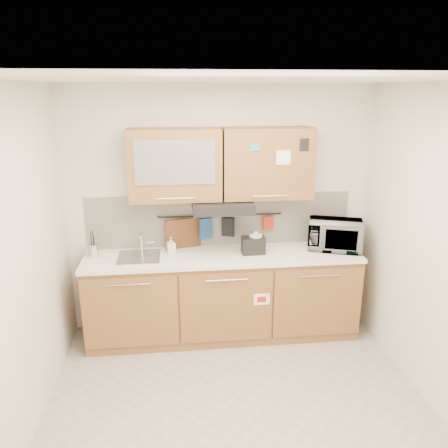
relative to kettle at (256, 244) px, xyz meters
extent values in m
plane|color=#9E9993|center=(-0.34, -1.20, -1.01)|extent=(3.20, 3.20, 0.00)
plane|color=white|center=(-0.34, -1.20, 1.59)|extent=(3.20, 3.20, 0.00)
plane|color=silver|center=(-0.34, 0.30, 0.29)|extent=(3.20, 0.00, 3.20)
plane|color=silver|center=(-1.94, -1.20, 0.29)|extent=(0.00, 3.00, 3.00)
plane|color=silver|center=(1.26, -1.20, 0.29)|extent=(0.00, 3.00, 3.00)
cube|color=olive|center=(-0.34, 0.00, -0.57)|extent=(2.80, 0.60, 0.88)
cube|color=black|center=(-0.34, 0.00, -0.96)|extent=(2.80, 0.54, 0.10)
cube|color=brown|center=(-1.27, -0.31, -0.54)|extent=(0.91, 0.02, 0.74)
cylinder|color=silver|center=(-1.27, -0.33, -0.23)|extent=(0.41, 0.01, 0.01)
cube|color=brown|center=(-0.34, -0.31, -0.54)|extent=(0.91, 0.02, 0.74)
cylinder|color=silver|center=(-0.34, -0.33, -0.23)|extent=(0.41, 0.01, 0.01)
cube|color=brown|center=(0.59, -0.31, -0.54)|extent=(0.91, 0.02, 0.74)
cylinder|color=silver|center=(0.59, -0.33, -0.23)|extent=(0.41, 0.01, 0.01)
cube|color=white|center=(-0.34, -0.01, -0.11)|extent=(2.82, 0.62, 0.04)
cube|color=silver|center=(-0.34, 0.29, 0.19)|extent=(2.80, 0.02, 0.56)
cube|color=olive|center=(-0.80, 0.13, 0.82)|extent=(0.90, 0.35, 0.70)
cube|color=silver|center=(-0.80, -0.06, 0.87)|extent=(0.76, 0.02, 0.42)
cube|color=brown|center=(0.12, 0.13, 0.82)|extent=(0.90, 0.35, 0.70)
cube|color=white|center=(0.24, -0.05, 0.90)|extent=(0.14, 0.00, 0.14)
cube|color=black|center=(-0.34, 0.05, 0.41)|extent=(0.60, 0.46, 0.10)
cube|color=silver|center=(-1.19, 0.00, -0.10)|extent=(0.42, 0.40, 0.03)
cylinder|color=silver|center=(-1.17, 0.16, 0.03)|extent=(0.03, 0.03, 0.24)
cylinder|color=silver|center=(-1.17, 0.08, 0.13)|extent=(0.02, 0.18, 0.02)
cylinder|color=black|center=(-0.34, 0.25, 0.25)|extent=(1.30, 0.02, 0.02)
cylinder|color=silver|center=(-1.64, 0.07, -0.02)|extent=(0.12, 0.12, 0.14)
cylinder|color=black|center=(-1.66, 0.08, 0.04)|extent=(0.01, 0.01, 0.25)
cylinder|color=black|center=(-1.63, 0.06, 0.02)|extent=(0.01, 0.01, 0.23)
cylinder|color=black|center=(-1.64, 0.09, 0.04)|extent=(0.01, 0.01, 0.27)
cylinder|color=black|center=(-1.65, 0.05, 0.01)|extent=(0.01, 0.01, 0.20)
cylinder|color=silver|center=(0.00, 0.00, 0.01)|extent=(0.18, 0.18, 0.19)
sphere|color=silver|center=(0.00, 0.00, 0.12)|extent=(0.04, 0.04, 0.04)
cube|color=silver|center=(0.08, 0.03, 0.01)|extent=(0.03, 0.03, 0.12)
cylinder|color=black|center=(0.00, 0.00, -0.08)|extent=(0.15, 0.15, 0.01)
cube|color=black|center=(-0.03, -0.01, 0.00)|extent=(0.24, 0.15, 0.18)
cube|color=black|center=(-0.07, -0.01, 0.08)|extent=(0.07, 0.11, 0.01)
cube|color=black|center=(0.01, -0.01, 0.08)|extent=(0.07, 0.11, 0.01)
imported|color=#999999|center=(0.85, 0.04, 0.06)|extent=(0.64, 0.53, 0.30)
imported|color=#999999|center=(-0.87, 0.07, 0.00)|extent=(0.10, 0.10, 0.18)
cube|color=brown|center=(-0.74, 0.24, -0.01)|extent=(0.38, 0.13, 0.48)
cube|color=#1D4989|center=(-0.50, 0.24, 0.11)|extent=(0.14, 0.09, 0.23)
cube|color=black|center=(-0.26, 0.24, 0.12)|extent=(0.14, 0.09, 0.21)
cube|color=#AB2616|center=(0.18, 0.24, 0.15)|extent=(0.12, 0.04, 0.15)
camera|label=1|loc=(-0.79, -4.16, 1.53)|focal=35.00mm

